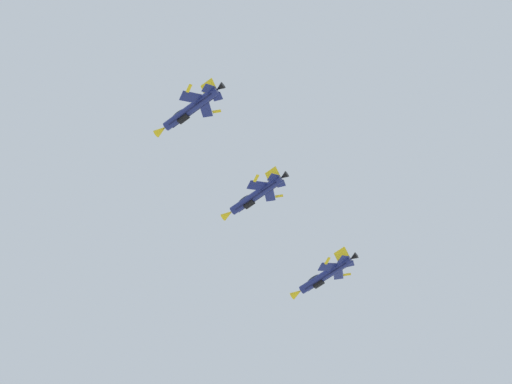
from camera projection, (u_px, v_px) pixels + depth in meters
The scene contains 3 objects.
fighter_jet_lead at pixel (190, 109), 160.87m from camera, with size 10.76×14.26×5.87m.
fighter_jet_left_wing at pixel (255, 196), 172.82m from camera, with size 10.76×14.26×5.86m.
fighter_jet_right_wing at pixel (325, 276), 175.59m from camera, with size 10.74×14.26×5.93m.
Camera 1 is at (-0.19, 1.57, 1.97)m, focal length 61.17 mm.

